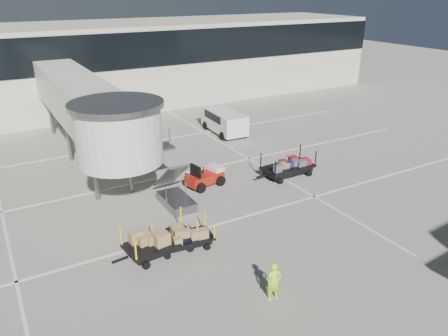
{
  "coord_description": "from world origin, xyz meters",
  "views": [
    {
      "loc": [
        -9.92,
        -15.2,
        11.33
      ],
      "look_at": [
        1.23,
        4.25,
        2.0
      ],
      "focal_mm": 35.0,
      "sensor_mm": 36.0,
      "label": 1
    }
  ],
  "objects_px": {
    "suitcase_cart": "(288,168)",
    "box_cart_far": "(157,243)",
    "box_cart_near": "(183,238)",
    "ground_worker": "(274,282)",
    "baggage_tug": "(205,177)",
    "minivan": "(223,120)"
  },
  "relations": [
    {
      "from": "box_cart_near",
      "to": "box_cart_far",
      "type": "distance_m",
      "value": 1.22
    },
    {
      "from": "minivan",
      "to": "ground_worker",
      "type": "bearing_deg",
      "value": -111.51
    },
    {
      "from": "box_cart_near",
      "to": "box_cart_far",
      "type": "xyz_separation_m",
      "value": [
        -1.21,
        0.17,
        0.04
      ]
    },
    {
      "from": "ground_worker",
      "to": "box_cart_near",
      "type": "bearing_deg",
      "value": 119.01
    },
    {
      "from": "baggage_tug",
      "to": "minivan",
      "type": "relative_size",
      "value": 0.51
    },
    {
      "from": "baggage_tug",
      "to": "suitcase_cart",
      "type": "relative_size",
      "value": 0.6
    },
    {
      "from": "baggage_tug",
      "to": "ground_worker",
      "type": "height_order",
      "value": "ground_worker"
    },
    {
      "from": "baggage_tug",
      "to": "suitcase_cart",
      "type": "distance_m",
      "value": 5.43
    },
    {
      "from": "baggage_tug",
      "to": "suitcase_cart",
      "type": "height_order",
      "value": "suitcase_cart"
    },
    {
      "from": "box_cart_near",
      "to": "minivan",
      "type": "height_order",
      "value": "minivan"
    },
    {
      "from": "suitcase_cart",
      "to": "box_cart_near",
      "type": "height_order",
      "value": "suitcase_cart"
    },
    {
      "from": "box_cart_near",
      "to": "ground_worker",
      "type": "height_order",
      "value": "ground_worker"
    },
    {
      "from": "baggage_tug",
      "to": "suitcase_cart",
      "type": "bearing_deg",
      "value": -25.8
    },
    {
      "from": "baggage_tug",
      "to": "minivan",
      "type": "distance_m",
      "value": 10.66
    },
    {
      "from": "suitcase_cart",
      "to": "box_cart_far",
      "type": "distance_m",
      "value": 11.38
    },
    {
      "from": "box_cart_near",
      "to": "box_cart_far",
      "type": "height_order",
      "value": "box_cart_far"
    },
    {
      "from": "box_cart_near",
      "to": "ground_worker",
      "type": "relative_size",
      "value": 2.11
    },
    {
      "from": "ground_worker",
      "to": "minivan",
      "type": "height_order",
      "value": "minivan"
    },
    {
      "from": "box_cart_far",
      "to": "ground_worker",
      "type": "xyz_separation_m",
      "value": [
        2.75,
        -5.21,
        0.24
      ]
    },
    {
      "from": "baggage_tug",
      "to": "box_cart_far",
      "type": "relative_size",
      "value": 0.62
    },
    {
      "from": "baggage_tug",
      "to": "minivan",
      "type": "xyz_separation_m",
      "value": [
        6.22,
        8.64,
        0.55
      ]
    },
    {
      "from": "suitcase_cart",
      "to": "minivan",
      "type": "height_order",
      "value": "minivan"
    }
  ]
}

